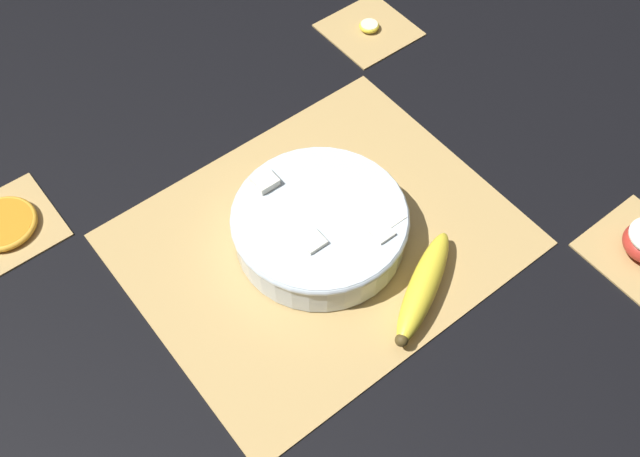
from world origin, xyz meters
TOP-DOWN VIEW (x-y plane):
  - ground_plane at (0.00, 0.00)m, footprint 6.00×6.00m
  - bamboo_mat_center at (-0.00, 0.00)m, footprint 0.51×0.42m
  - coaster_mat_far_left at (-0.34, 0.29)m, footprint 0.14×0.14m
  - coaster_mat_far_right at (0.34, 0.29)m, footprint 0.14×0.14m
  - fruit_salad_bowl at (0.00, 0.00)m, footprint 0.24×0.24m
  - whole_banana at (0.05, -0.15)m, footprint 0.18×0.12m
  - orange_slice_whole at (-0.34, 0.29)m, footprint 0.10×0.10m
  - banana_coin_single at (0.34, 0.29)m, footprint 0.03×0.03m

SIDE VIEW (x-z plane):
  - ground_plane at x=0.00m, z-range 0.00..0.00m
  - coaster_mat_far_left at x=-0.34m, z-range 0.00..0.01m
  - coaster_mat_far_right at x=0.34m, z-range 0.00..0.01m
  - bamboo_mat_center at x=0.00m, z-range 0.00..0.01m
  - banana_coin_single at x=0.34m, z-range 0.01..0.01m
  - orange_slice_whole at x=-0.34m, z-range 0.01..0.02m
  - whole_banana at x=0.05m, z-range 0.01..0.04m
  - fruit_salad_bowl at x=0.00m, z-range 0.00..0.07m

